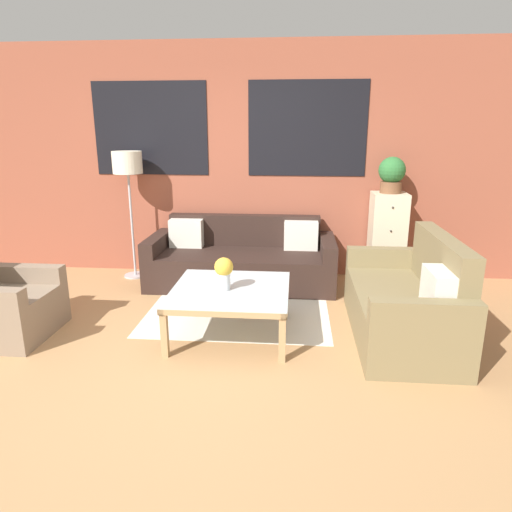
% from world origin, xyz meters
% --- Properties ---
extents(ground_plane, '(16.00, 16.00, 0.00)m').
position_xyz_m(ground_plane, '(0.00, 0.00, 0.00)').
color(ground_plane, '#AD7F51').
extents(wall_back_brick, '(8.40, 0.09, 2.80)m').
position_xyz_m(wall_back_brick, '(0.00, 2.44, 1.41)').
color(wall_back_brick, brown).
rests_on(wall_back_brick, ground_plane).
extents(rug, '(1.83, 1.62, 0.00)m').
position_xyz_m(rug, '(0.27, 1.18, 0.00)').
color(rug, silver).
rests_on(rug, ground_plane).
extents(couch_dark, '(2.17, 0.88, 0.78)m').
position_xyz_m(couch_dark, '(0.21, 1.95, 0.28)').
color(couch_dark, black).
rests_on(couch_dark, ground_plane).
extents(settee_vintage, '(0.80, 1.63, 0.92)m').
position_xyz_m(settee_vintage, '(1.83, 0.64, 0.31)').
color(settee_vintage, olive).
rests_on(settee_vintage, ground_plane).
extents(armchair_corner, '(0.80, 0.79, 0.84)m').
position_xyz_m(armchair_corner, '(-1.77, 0.35, 0.28)').
color(armchair_corner, '#84705B').
rests_on(armchair_corner, ground_plane).
extents(coffee_table, '(1.03, 1.03, 0.44)m').
position_xyz_m(coffee_table, '(0.27, 0.55, 0.38)').
color(coffee_table, silver).
rests_on(coffee_table, ground_plane).
extents(floor_lamp, '(0.35, 0.35, 1.55)m').
position_xyz_m(floor_lamp, '(-1.17, 2.11, 1.33)').
color(floor_lamp, '#B2B2B7').
rests_on(floor_lamp, ground_plane).
extents(drawer_cabinet, '(0.40, 0.41, 1.08)m').
position_xyz_m(drawer_cabinet, '(1.92, 2.16, 0.54)').
color(drawer_cabinet, beige).
rests_on(drawer_cabinet, ground_plane).
extents(potted_plant, '(0.30, 0.30, 0.41)m').
position_xyz_m(potted_plant, '(1.92, 2.16, 1.30)').
color(potted_plant, brown).
rests_on(potted_plant, drawer_cabinet).
extents(flower_vase, '(0.16, 0.16, 0.29)m').
position_xyz_m(flower_vase, '(0.22, 0.51, 0.61)').
color(flower_vase, silver).
rests_on(flower_vase, coffee_table).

